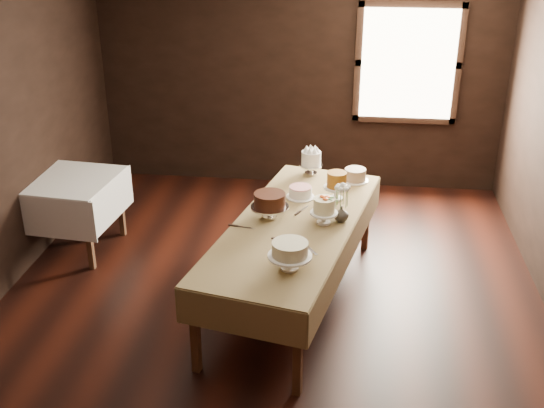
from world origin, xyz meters
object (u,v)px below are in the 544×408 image
at_px(cake_server_a, 290,241).
at_px(flower_vase, 341,214).
at_px(cake_server_b, 312,251).
at_px(cake_cream, 290,257).
at_px(cake_server_c, 304,209).
at_px(cake_server_d, 334,214).
at_px(cake_flowers, 324,212).
at_px(cake_server_e, 246,228).
at_px(cake_speckled, 355,175).
at_px(cake_caramel, 336,187).
at_px(side_table, 68,187).
at_px(cake_chocolate, 270,206).
at_px(cake_meringue, 311,163).
at_px(cake_lattice, 300,193).
at_px(display_table, 294,229).

relative_size(cake_server_a, flower_vase, 1.72).
bearing_deg(cake_server_b, cake_cream, -60.30).
distance_m(cake_server_a, cake_server_c, 0.66).
height_order(cake_server_a, cake_server_d, same).
height_order(cake_flowers, cake_server_e, cake_flowers).
bearing_deg(cake_speckled, cake_caramel, -110.53).
relative_size(cake_speckled, cake_caramel, 1.05).
relative_size(side_table, cake_chocolate, 3.00).
bearing_deg(cake_cream, cake_meringue, 89.09).
xyz_separation_m(cake_speckled, cake_lattice, (-0.51, -0.47, -0.01)).
bearing_deg(cake_server_a, cake_server_b, -23.72).
bearing_deg(cake_speckled, cake_server_e, -128.21).
height_order(cake_meringue, cake_speckled, cake_meringue).
relative_size(cake_lattice, cake_cream, 0.77).
bearing_deg(cake_lattice, cake_server_c, -77.87).
distance_m(cake_cream, cake_server_e, 0.79).
xyz_separation_m(cake_speckled, cake_server_b, (-0.33, -1.52, -0.06)).
bearing_deg(cake_server_b, cake_server_d, 134.90).
xyz_separation_m(display_table, cake_server_a, (-0.00, -0.36, 0.06)).
relative_size(cake_server_b, cake_server_c, 1.00).
bearing_deg(side_table, cake_server_b, -25.98).
xyz_separation_m(display_table, cake_server_b, (0.19, -0.50, 0.06)).
relative_size(cake_flowers, cake_server_e, 1.08).
distance_m(side_table, cake_speckled, 2.94).
height_order(cake_speckled, cake_flowers, cake_flowers).
height_order(display_table, cake_server_e, cake_server_e).
xyz_separation_m(cake_cream, cake_server_c, (0.03, 1.09, -0.10)).
xyz_separation_m(display_table, cake_speckled, (0.52, 1.02, 0.12)).
height_order(cake_server_e, flower_vase, flower_vase).
distance_m(side_table, cake_server_d, 2.80).
bearing_deg(cake_server_e, cake_server_d, 35.64).
distance_m(display_table, cake_server_b, 0.54).
distance_m(display_table, cake_lattice, 0.56).
distance_m(cake_lattice, cake_flowers, 0.59).
distance_m(cake_server_d, flower_vase, 0.15).
distance_m(display_table, cake_caramel, 0.68).
bearing_deg(cake_speckled, cake_meringue, 163.79).
height_order(cake_server_b, cake_server_c, same).
height_order(cake_flowers, cake_server_a, cake_flowers).
relative_size(cake_speckled, cake_cream, 0.78).
height_order(cake_flowers, cake_server_c, cake_flowers).
height_order(cake_caramel, cake_chocolate, cake_caramel).
height_order(cake_chocolate, flower_vase, cake_chocolate).
bearing_deg(cake_server_a, cake_chocolate, 129.88).
distance_m(cake_caramel, cake_chocolate, 0.74).
bearing_deg(cake_flowers, cake_lattice, 115.06).
xyz_separation_m(cake_flowers, cake_server_d, (0.09, 0.18, -0.11)).
distance_m(cake_caramel, flower_vase, 0.47).
xyz_separation_m(cake_caramel, flower_vase, (0.06, -0.47, -0.05)).
bearing_deg(cake_cream, cake_server_c, 88.60).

